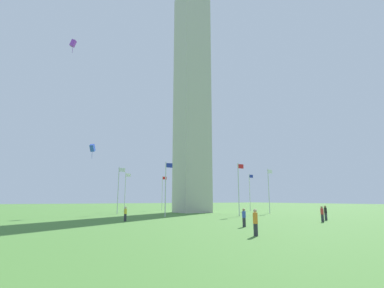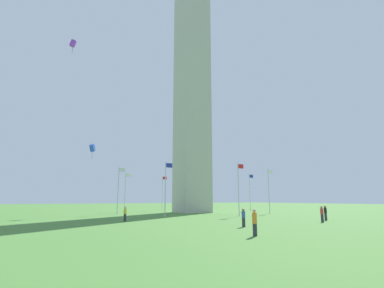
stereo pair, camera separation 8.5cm
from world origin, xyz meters
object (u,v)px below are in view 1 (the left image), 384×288
flagpole_ne (208,191)px  flagpole_nw (269,189)px  person_blue_shirt (244,218)px  person_yellow_shirt (125,214)px  person_red_shirt (322,214)px  flagpole_sw (166,186)px  person_orange_shirt (255,222)px  flagpole_s (119,188)px  kite_purple_box (73,43)px  kite_blue_box (92,148)px  flagpole_n (250,190)px  person_black_shirt (326,213)px  flagpole_w (239,187)px  flagpole_se (125,190)px  flagpole_e (162,191)px  obelisk_monument (192,83)px

flagpole_ne → flagpole_nw: size_ratio=1.00×
flagpole_ne → person_blue_shirt: (-20.00, -37.26, -3.44)m
person_yellow_shirt → person_red_shirt: 21.59m
flagpole_sw → person_orange_shirt: bearing=-99.2°
person_yellow_shirt → flagpole_s: bearing=30.8°
kite_purple_box → person_red_shirt: bearing=-33.3°
person_blue_shirt → kite_blue_box: 28.55m
flagpole_ne → flagpole_sw: (-19.79, -19.79, 0.00)m
flagpole_n → person_black_shirt: 27.46m
person_red_shirt → kite_blue_box: size_ratio=0.74×
person_black_shirt → kite_blue_box: kite_blue_box is taller
person_red_shirt → person_blue_shirt: (-11.09, -0.37, -0.04)m
flagpole_w → person_red_shirt: 13.48m
person_orange_shirt → person_yellow_shirt: bearing=6.9°
flagpole_w → person_blue_shirt: bearing=-127.1°
person_yellow_shirt → person_orange_shirt: size_ratio=0.91×
person_black_shirt → kite_purple_box: bearing=82.4°
flagpole_sw → flagpole_nw: 19.79m
flagpole_se → person_yellow_shirt: size_ratio=4.81×
flagpole_e → person_yellow_shirt: (-17.33, -29.54, -3.45)m
person_yellow_shirt → person_blue_shirt: 13.84m
flagpole_nw → flagpole_w: bearing=-157.5°
flagpole_n → flagpole_nw: 10.71m
flagpole_ne → person_black_shirt: bearing=-99.7°
flagpole_s → person_blue_shirt: 27.85m
flagpole_s → kite_purple_box: 23.09m
flagpole_s → person_red_shirt: bearing=-61.0°
flagpole_sw → kite_blue_box: kite_blue_box is taller
flagpole_n → person_orange_shirt: (-27.59, -32.82, -3.36)m
person_black_shirt → person_blue_shirt: 14.12m
person_black_shirt → kite_blue_box: bearing=64.3°
flagpole_e → kite_blue_box: 25.41m
flagpole_sw → person_yellow_shirt: size_ratio=4.81×
flagpole_s → flagpole_sw: size_ratio=1.00×
flagpole_ne → flagpole_s: (-23.89, -9.89, 0.00)m
flagpole_ne → person_black_shirt: (-6.04, -35.19, -3.40)m
person_yellow_shirt → person_black_shirt: bearing=-71.8°
person_orange_shirt → flagpole_e: bearing=-21.5°
flagpole_n → kite_purple_box: bearing=-164.0°
person_blue_shirt → kite_purple_box: bearing=79.6°
flagpole_sw → person_blue_shirt: (-0.22, -17.47, -3.44)m
person_blue_shirt → person_yellow_shirt: bearing=71.7°
obelisk_monument → kite_blue_box: 24.31m
kite_blue_box → person_orange_shirt: bearing=-80.3°
person_red_shirt → kite_blue_box: 33.37m
flagpole_w → kite_blue_box: (-18.89, 12.10, 6.02)m
flagpole_se → flagpole_s: bearing=-112.5°
flagpole_n → flagpole_s: size_ratio=1.00×
person_red_shirt → flagpole_e: bearing=8.7°
obelisk_monument → kite_purple_box: 26.21m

